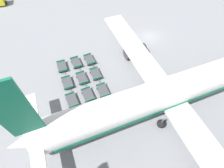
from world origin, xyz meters
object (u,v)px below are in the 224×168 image
at_px(baggage_dolly_row_mid_a_col_c, 88,95).
at_px(baggage_dolly_row_mid_b_col_c, 103,91).
at_px(baggage_dolly_row_near_col_d, 80,121).
at_px(baggage_dolly_row_mid_a_col_b, 82,78).
at_px(baggage_dolly_row_mid_a_col_a, 76,63).
at_px(baggage_dolly_row_mid_b_col_a, 90,60).
at_px(baggage_dolly_row_mid_a_col_d, 96,116).
at_px(baggage_dolly_row_mid_b_col_d, 111,110).
at_px(airplane, 175,90).
at_px(baggage_dolly_row_near_col_a, 62,67).
at_px(baggage_dolly_row_near_col_c, 72,100).
at_px(baggage_dolly_row_mid_b_col_b, 96,74).
at_px(baggage_dolly_row_near_col_b, 67,83).

distance_m(baggage_dolly_row_mid_a_col_c, baggage_dolly_row_mid_b_col_c, 2.42).
bearing_deg(baggage_dolly_row_mid_b_col_c, baggage_dolly_row_near_col_d, -49.67).
bearing_deg(baggage_dolly_row_mid_a_col_b, baggage_dolly_row_mid_a_col_a, -177.70).
xyz_separation_m(baggage_dolly_row_mid_a_col_a, baggage_dolly_row_mid_b_col_a, (0.06, 2.43, 0.00)).
bearing_deg(baggage_dolly_row_mid_a_col_d, baggage_dolly_row_mid_b_col_d, 92.31).
relative_size(airplane, baggage_dolly_row_near_col_a, 14.18).
xyz_separation_m(baggage_dolly_row_near_col_c, baggage_dolly_row_mid_a_col_a, (-7.55, 2.27, 0.00)).
bearing_deg(baggage_dolly_row_mid_a_col_a, airplane, 43.80).
bearing_deg(baggage_dolly_row_mid_b_col_b, baggage_dolly_row_near_col_d, -30.58).
height_order(baggage_dolly_row_near_col_d, baggage_dolly_row_mid_a_col_b, same).
relative_size(airplane, baggage_dolly_row_mid_b_col_d, 14.11).
relative_size(airplane, baggage_dolly_row_mid_b_col_c, 14.07).
xyz_separation_m(baggage_dolly_row_near_col_a, baggage_dolly_row_mid_b_col_b, (3.56, 5.08, 0.00)).
bearing_deg(baggage_dolly_row_mid_a_col_b, baggage_dolly_row_near_col_c, -33.10).
relative_size(baggage_dolly_row_near_col_d, baggage_dolly_row_mid_b_col_c, 1.00).
height_order(baggage_dolly_row_mid_a_col_a, baggage_dolly_row_mid_b_col_a, same).
height_order(baggage_dolly_row_mid_a_col_d, baggage_dolly_row_mid_b_col_b, same).
bearing_deg(baggage_dolly_row_near_col_c, baggage_dolly_row_mid_b_col_d, 55.27).
height_order(baggage_dolly_row_mid_b_col_b, baggage_dolly_row_mid_b_col_d, same).
distance_m(baggage_dolly_row_near_col_b, baggage_dolly_row_mid_b_col_d, 8.69).
bearing_deg(baggage_dolly_row_near_col_b, baggage_dolly_row_mid_b_col_a, 129.81).
bearing_deg(baggage_dolly_row_near_col_c, baggage_dolly_row_mid_a_col_b, 146.90).
height_order(baggage_dolly_row_near_col_a, baggage_dolly_row_near_col_b, same).
distance_m(baggage_dolly_row_near_col_a, baggage_dolly_row_near_col_b, 3.90).
bearing_deg(baggage_dolly_row_mid_b_col_d, airplane, 82.43).
relative_size(baggage_dolly_row_near_col_c, baggage_dolly_row_mid_a_col_b, 1.00).
height_order(baggage_dolly_row_near_col_b, baggage_dolly_row_mid_a_col_a, same).
bearing_deg(baggage_dolly_row_near_col_a, baggage_dolly_row_near_col_c, 2.05).
relative_size(baggage_dolly_row_near_col_b, baggage_dolly_row_mid_a_col_b, 1.00).
xyz_separation_m(baggage_dolly_row_mid_a_col_b, baggage_dolly_row_mid_a_col_c, (3.54, 0.11, 0.00)).
xyz_separation_m(baggage_dolly_row_mid_b_col_a, baggage_dolly_row_mid_b_col_c, (7.28, 0.25, 0.00)).
xyz_separation_m(baggage_dolly_row_mid_a_col_c, baggage_dolly_row_mid_b_col_a, (-7.32, 2.17, 0.00)).
bearing_deg(baggage_dolly_row_mid_b_col_d, baggage_dolly_row_mid_a_col_d, -87.69).
bearing_deg(baggage_dolly_row_mid_b_col_b, baggage_dolly_row_mid_a_col_d, -15.86).
xyz_separation_m(baggage_dolly_row_near_col_c, baggage_dolly_row_mid_a_col_b, (-3.71, 2.42, 0.00)).
distance_m(baggage_dolly_row_near_col_b, baggage_dolly_row_mid_a_col_c, 4.24).
height_order(baggage_dolly_row_near_col_a, baggage_dolly_row_mid_b_col_b, same).
xyz_separation_m(baggage_dolly_row_mid_a_col_d, baggage_dolly_row_mid_b_col_d, (-0.10, 2.36, 0.00)).
distance_m(baggage_dolly_row_near_col_b, baggage_dolly_row_mid_a_col_d, 7.64).
distance_m(baggage_dolly_row_near_col_a, baggage_dolly_row_mid_b_col_c, 8.91).
relative_size(baggage_dolly_row_mid_a_col_a, baggage_dolly_row_mid_a_col_c, 1.00).
bearing_deg(baggage_dolly_row_near_col_d, baggage_dolly_row_mid_b_col_a, 158.70).
bearing_deg(baggage_dolly_row_mid_b_col_c, baggage_dolly_row_mid_b_col_b, -177.89).
distance_m(baggage_dolly_row_near_col_a, baggage_dolly_row_mid_b_col_b, 6.20).
relative_size(baggage_dolly_row_near_col_d, baggage_dolly_row_mid_b_col_a, 1.00).
bearing_deg(baggage_dolly_row_mid_b_col_a, baggage_dolly_row_mid_a_col_d, -10.27).
distance_m(baggage_dolly_row_near_col_b, baggage_dolly_row_mid_b_col_c, 6.00).
distance_m(baggage_dolly_row_near_col_d, baggage_dolly_row_mid_b_col_d, 4.72).
xyz_separation_m(baggage_dolly_row_near_col_d, baggage_dolly_row_mid_b_col_a, (-11.20, 4.37, 0.00)).
distance_m(airplane, baggage_dolly_row_mid_a_col_c, 12.71).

